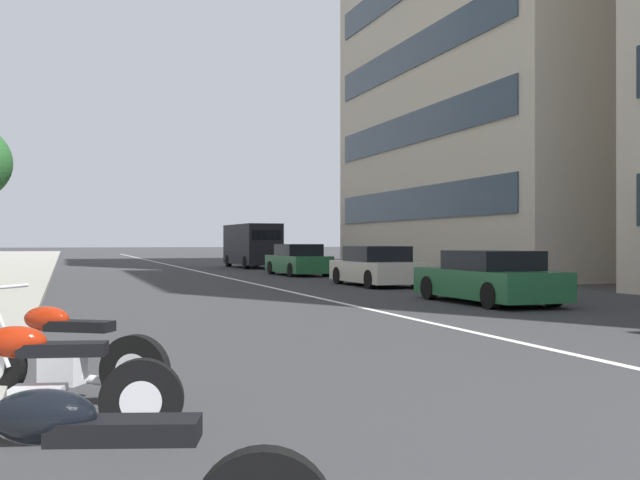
{
  "coord_description": "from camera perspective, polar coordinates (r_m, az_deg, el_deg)",
  "views": [
    {
      "loc": [
        -3.02,
        6.51,
        1.53
      ],
      "look_at": [
        10.69,
        1.72,
        1.56
      ],
      "focal_mm": 41.14,
      "sensor_mm": 36.0,
      "label": 1
    }
  ],
  "objects": [
    {
      "name": "delivery_van_ahead",
      "position": [
        43.27,
        -5.32,
        -0.35
      ],
      "size": [
        6.1,
        2.19,
        2.54
      ],
      "rotation": [
        0.0,
        0.0,
        0.03
      ],
      "color": "black",
      "rests_on": "ground"
    },
    {
      "name": "car_far_down_avenue",
      "position": [
        33.24,
        -1.73,
        -1.62
      ],
      "size": [
        4.47,
        1.94,
        1.42
      ],
      "rotation": [
        0.0,
        0.0,
        0.04
      ],
      "color": "#236038",
      "rests_on": "ground"
    },
    {
      "name": "motorcycle_far_end_row",
      "position": [
        6.03,
        -21.27,
        -10.79
      ],
      "size": [
        0.74,
        2.13,
        1.1
      ],
      "rotation": [
        0.0,
        0.0,
        1.34
      ],
      "color": "black",
      "rests_on": "ground"
    },
    {
      "name": "motorcycle_mid_row",
      "position": [
        7.46,
        -19.52,
        -8.65
      ],
      "size": [
        1.24,
        1.9,
        1.11
      ],
      "rotation": [
        0.0,
        0.0,
        1.01
      ],
      "color": "black",
      "rests_on": "ground"
    },
    {
      "name": "lane_centre_stripe",
      "position": [
        38.6,
        -9.55,
        -2.39
      ],
      "size": [
        110.0,
        0.16,
        0.01
      ],
      "primitive_type": "cube",
      "color": "silver",
      "rests_on": "ground"
    },
    {
      "name": "car_approaching_light",
      "position": [
        25.45,
        4.39,
        -2.13
      ],
      "size": [
        4.31,
        1.94,
        1.37
      ],
      "rotation": [
        0.0,
        0.0,
        0.01
      ],
      "color": "beige",
      "rests_on": "ground"
    },
    {
      "name": "car_mid_block_traffic",
      "position": [
        18.7,
        12.97,
        -2.94
      ],
      "size": [
        4.49,
        1.89,
        1.31
      ],
      "rotation": [
        0.0,
        0.0,
        0.0
      ],
      "color": "#236038",
      "rests_on": "ground"
    }
  ]
}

